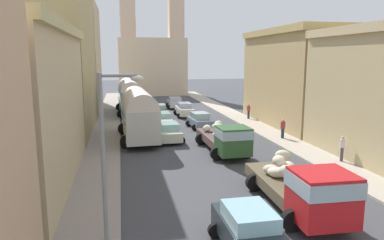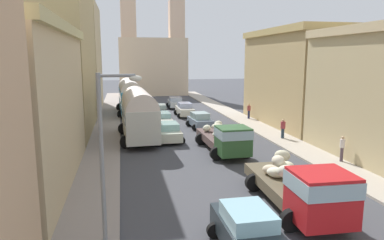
{
  "view_description": "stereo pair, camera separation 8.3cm",
  "coord_description": "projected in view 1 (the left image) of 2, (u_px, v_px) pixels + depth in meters",
  "views": [
    {
      "loc": [
        -5.82,
        -6.84,
        6.78
      ],
      "look_at": [
        0.0,
        22.04,
        1.58
      ],
      "focal_mm": 33.17,
      "sensor_mm": 36.0,
      "label": 1
    },
    {
      "loc": [
        -5.73,
        -6.85,
        6.78
      ],
      "look_at": [
        0.0,
        22.04,
        1.58
      ],
      "focal_mm": 33.17,
      "sensor_mm": 36.0,
      "label": 2
    }
  ],
  "objects": [
    {
      "name": "pedestrian_2",
      "position": [
        342.0,
        147.0,
        22.88
      ],
      "size": [
        0.43,
        0.43,
        1.82
      ],
      "color": "#4E3E49",
      "rests_on": "ground"
    },
    {
      "name": "ground_plane",
      "position": [
        182.0,
        127.0,
        34.97
      ],
      "size": [
        154.0,
        154.0,
        0.0
      ],
      "primitive_type": "plane",
      "color": "#424349"
    },
    {
      "name": "car_1",
      "position": [
        184.0,
        110.0,
        41.29
      ],
      "size": [
        2.23,
        4.15,
        1.61
      ],
      "color": "silver",
      "rests_on": "ground"
    },
    {
      "name": "car_5",
      "position": [
        163.0,
        119.0,
        34.99
      ],
      "size": [
        2.15,
        4.36,
        1.47
      ],
      "color": "beige",
      "rests_on": "ground"
    },
    {
      "name": "car_3",
      "position": [
        249.0,
        231.0,
        12.37
      ],
      "size": [
        2.34,
        3.9,
        1.64
      ],
      "color": "#1F292F",
      "rests_on": "ground"
    },
    {
      "name": "car_0",
      "position": [
        200.0,
        120.0,
        34.49
      ],
      "size": [
        2.45,
        3.73,
        1.52
      ],
      "color": "slate",
      "rests_on": "ground"
    },
    {
      "name": "building_left_1",
      "position": [
        16.0,
        107.0,
        18.16
      ],
      "size": [
        5.79,
        13.88,
        8.5
      ],
      "color": "#CBB48A",
      "rests_on": "ground"
    },
    {
      "name": "car_6",
      "position": [
        159.0,
        110.0,
        41.06
      ],
      "size": [
        2.39,
        4.04,
        1.45
      ],
      "color": "#25272A",
      "rests_on": "ground"
    },
    {
      "name": "car_4",
      "position": [
        168.0,
        132.0,
        28.98
      ],
      "size": [
        2.38,
        3.92,
        1.54
      ],
      "color": "silver",
      "rests_on": "ground"
    },
    {
      "name": "streetlamp_near",
      "position": [
        108.0,
        147.0,
        12.25
      ],
      "size": [
        1.54,
        0.28,
        6.28
      ],
      "color": "gray",
      "rests_on": "ground"
    },
    {
      "name": "pedestrian_0",
      "position": [
        283.0,
        128.0,
        29.51
      ],
      "size": [
        0.56,
        0.56,
        1.73
      ],
      "color": "#253446",
      "rests_on": "ground"
    },
    {
      "name": "parked_bus_1",
      "position": [
        129.0,
        95.0,
        42.63
      ],
      "size": [
        3.37,
        9.54,
        4.2
      ],
      "color": "teal",
      "rests_on": "ground"
    },
    {
      "name": "building_left_3",
      "position": [
        79.0,
        58.0,
        45.87
      ],
      "size": [
        4.92,
        12.19,
        13.48
      ],
      "color": "tan",
      "rests_on": "ground"
    },
    {
      "name": "sidewalk_left",
      "position": [
        107.0,
        129.0,
        33.55
      ],
      "size": [
        2.5,
        70.0,
        0.14
      ],
      "primitive_type": "cube",
      "color": "gray",
      "rests_on": "ground"
    },
    {
      "name": "parked_bus_0",
      "position": [
        139.0,
        113.0,
        29.18
      ],
      "size": [
        3.53,
        8.48,
        4.2
      ],
      "color": "beige",
      "rests_on": "ground"
    },
    {
      "name": "car_2",
      "position": [
        175.0,
        103.0,
        48.13
      ],
      "size": [
        2.44,
        3.81,
        1.5
      ],
      "color": "silver",
      "rests_on": "ground"
    },
    {
      "name": "cargo_truck_0",
      "position": [
        304.0,
        187.0,
        15.22
      ],
      "size": [
        3.24,
        7.38,
        2.44
      ],
      "color": "red",
      "rests_on": "ground"
    },
    {
      "name": "sidewalk_right",
      "position": [
        252.0,
        124.0,
        36.37
      ],
      "size": [
        2.5,
        70.0,
        0.14
      ],
      "primitive_type": "cube",
      "color": "#B1A698",
      "rests_on": "ground"
    },
    {
      "name": "distant_church",
      "position": [
        152.0,
        60.0,
        64.57
      ],
      "size": [
        12.1,
        6.62,
        19.38
      ],
      "color": "beige",
      "rests_on": "ground"
    },
    {
      "name": "building_left_2",
      "position": [
        62.0,
        55.0,
        32.02
      ],
      "size": [
        5.26,
        14.53,
        14.03
      ],
      "color": "tan",
      "rests_on": "ground"
    },
    {
      "name": "building_right_2",
      "position": [
        295.0,
        78.0,
        35.55
      ],
      "size": [
        6.34,
        14.02,
        9.55
      ],
      "color": "tan",
      "rests_on": "ground"
    },
    {
      "name": "pedestrian_1",
      "position": [
        249.0,
        111.0,
        39.06
      ],
      "size": [
        0.53,
        0.53,
        1.77
      ],
      "color": "#232647",
      "rests_on": "ground"
    },
    {
      "name": "cargo_truck_1",
      "position": [
        226.0,
        138.0,
        25.02
      ],
      "size": [
        3.04,
        7.39,
        2.28
      ],
      "color": "#2C542B",
      "rests_on": "ground"
    }
  ]
}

